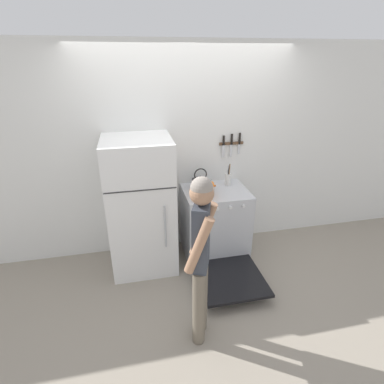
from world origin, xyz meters
name	(u,v)px	position (x,y,z in m)	size (l,w,h in m)	color
ground_plane	(187,241)	(0.00, 0.00, 0.00)	(14.00, 14.00, 0.00)	gray
wall_back	(186,153)	(0.00, 0.03, 1.27)	(10.00, 0.06, 2.55)	silver
refrigerator	(141,206)	(-0.60, -0.34, 0.79)	(0.74, 0.71, 1.59)	white
stove_range	(216,224)	(0.30, -0.36, 0.44)	(0.77, 1.35, 0.89)	silver
dutch_oven_pot	(205,190)	(0.13, -0.44, 0.97)	(0.26, 0.21, 0.19)	orange
tea_kettle	(201,182)	(0.14, -0.19, 0.97)	(0.26, 0.21, 0.25)	black
utensil_jar	(228,179)	(0.49, -0.18, 0.98)	(0.07, 0.07, 0.29)	silver
person	(201,254)	(-0.18, -1.52, 0.90)	(0.33, 0.38, 1.57)	#6B6051
wall_knife_strip	(231,143)	(0.57, -0.02, 1.39)	(0.31, 0.03, 0.30)	brown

